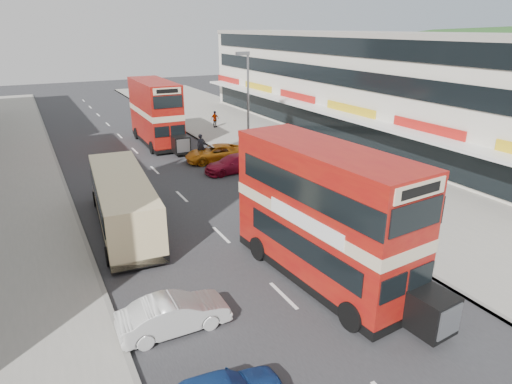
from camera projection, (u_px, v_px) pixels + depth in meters
ground at (313, 325)px, 15.41m from camera, size 160.00×160.00×0.00m
road_surface at (155, 170)px, 31.98m from camera, size 12.00×90.00×0.01m
pavement_right at (295, 149)px, 37.19m from camera, size 12.00×90.00×0.15m
kerb_left at (64, 182)px, 29.29m from camera, size 0.20×90.00×0.16m
kerb_right at (231, 158)px, 34.62m from camera, size 0.20×90.00×0.16m
commercial_row at (358, 85)px, 40.69m from camera, size 9.90×46.20×9.30m
street_lamp at (247, 101)px, 31.49m from camera, size 1.00×0.20×8.12m
bus_main at (324, 215)px, 17.27m from camera, size 3.41×9.80×5.36m
bus_second at (156, 112)px, 38.16m from camera, size 2.79×9.61×5.27m
coach at (123, 200)px, 22.32m from camera, size 3.26×9.87×2.57m
car_left_front at (174, 314)px, 14.96m from camera, size 3.79×1.37×1.24m
car_right_a at (233, 164)px, 31.37m from camera, size 4.32×1.95×1.23m
car_right_b at (216, 153)px, 33.79m from camera, size 4.89×2.71×1.30m
pedestrian_near at (285, 158)px, 31.56m from camera, size 0.72×0.64×1.63m
pedestrian_far at (215, 119)px, 44.59m from camera, size 1.03×0.62×1.64m
cyclist at (201, 152)px, 33.86m from camera, size 0.69×1.73×2.10m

